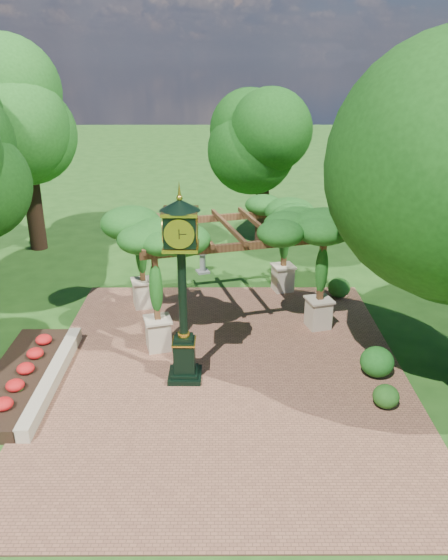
{
  "coord_description": "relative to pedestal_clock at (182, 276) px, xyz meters",
  "views": [
    {
      "loc": [
        -0.06,
        -12.05,
        8.19
      ],
      "look_at": [
        0.0,
        2.5,
        2.2
      ],
      "focal_mm": 35.0,
      "sensor_mm": 36.0,
      "label": 1
    }
  ],
  "objects": [
    {
      "name": "ground",
      "position": [
        1.07,
        -0.74,
        -3.04
      ],
      "size": [
        120.0,
        120.0,
        0.0
      ],
      "primitive_type": "plane",
      "color": "#1E4714",
      "rests_on": "ground"
    },
    {
      "name": "pedestal_clock",
      "position": [
        0.0,
        0.0,
        0.0
      ],
      "size": [
        1.01,
        1.01,
        5.09
      ],
      "rotation": [
        0.0,
        0.0,
        -0.01
      ],
      "color": "black",
      "rests_on": "brick_plaza"
    },
    {
      "name": "shrub_mid",
      "position": [
        5.25,
        0.11,
        -2.59
      ],
      "size": [
        1.07,
        1.07,
        0.83
      ],
      "primitive_type": "ellipsoid",
      "rotation": [
        0.0,
        0.0,
        -0.18
      ],
      "color": "#1B5A19",
      "rests_on": "brick_plaza"
    },
    {
      "name": "shrub_back",
      "position": [
        5.27,
        5.38,
        -2.64
      ],
      "size": [
        0.85,
        0.85,
        0.73
      ],
      "primitive_type": "ellipsoid",
      "rotation": [
        0.0,
        0.0,
        -0.05
      ],
      "color": "#215619",
      "rests_on": "brick_plaza"
    },
    {
      "name": "sundial",
      "position": [
        0.23,
        7.9,
        -2.66
      ],
      "size": [
        0.61,
        0.61,
        0.86
      ],
      "rotation": [
        0.0,
        0.0,
        0.34
      ],
      "color": "gray",
      "rests_on": "ground"
    },
    {
      "name": "pergola",
      "position": [
        1.2,
        3.82,
        0.07
      ],
      "size": [
        6.81,
        5.23,
        3.79
      ],
      "rotation": [
        0.0,
        0.0,
        0.27
      ],
      "color": "#C3B191",
      "rests_on": "brick_plaza"
    },
    {
      "name": "brick_plaza",
      "position": [
        1.07,
        0.26,
        -3.02
      ],
      "size": [
        10.0,
        12.0,
        0.04
      ],
      "primitive_type": "cube",
      "color": "brown",
      "rests_on": "ground"
    },
    {
      "name": "flower_bed",
      "position": [
        -4.43,
        -0.24,
        -2.86
      ],
      "size": [
        1.5,
        5.0,
        0.36
      ],
      "primitive_type": "cube",
      "color": "red",
      "rests_on": "ground"
    },
    {
      "name": "shrub_front",
      "position": [
        5.1,
        -1.35,
        -2.7
      ],
      "size": [
        0.77,
        0.77,
        0.59
      ],
      "primitive_type": "ellipsoid",
      "rotation": [
        0.0,
        0.0,
        0.2
      ],
      "color": "#225418",
      "rests_on": "brick_plaza"
    },
    {
      "name": "border_wall",
      "position": [
        -3.53,
        -0.24,
        -2.84
      ],
      "size": [
        0.35,
        5.0,
        0.4
      ],
      "primitive_type": "cube",
      "color": "#C6B793",
      "rests_on": "ground"
    },
    {
      "name": "tree_east_far",
      "position": [
        9.53,
        9.05,
        2.42
      ],
      "size": [
        4.77,
        4.77,
        7.93
      ],
      "color": "black",
      "rests_on": "ground"
    },
    {
      "name": "tree_north",
      "position": [
        2.85,
        11.54,
        1.42
      ],
      "size": [
        3.63,
        3.63,
        6.51
      ],
      "color": "#311D13",
      "rests_on": "ground"
    },
    {
      "name": "tree_west_far",
      "position": [
        -7.37,
        10.96,
        3.12
      ],
      "size": [
        4.29,
        4.29,
        8.99
      ],
      "color": "black",
      "rests_on": "ground"
    }
  ]
}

